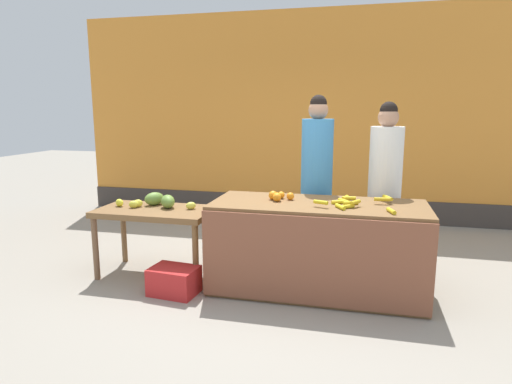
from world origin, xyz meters
TOP-DOWN VIEW (x-y plane):
  - ground_plane at (0.00, 0.00)m, footprint 24.00×24.00m
  - market_wall_back at (0.00, 2.94)m, footprint 7.59×0.23m
  - fruit_stall_counter at (0.44, -0.01)m, footprint 2.02×0.86m
  - side_table_wooden at (-1.25, 0.00)m, footprint 1.19×0.66m
  - banana_bunch_pile at (0.78, -0.02)m, footprint 0.72×0.63m
  - orange_pile at (0.05, 0.04)m, footprint 0.25×0.23m
  - mango_papaya_pile at (-1.27, 0.10)m, footprint 0.91×0.37m
  - vendor_woman_blue_shirt at (0.35, 0.67)m, footprint 0.34×0.34m
  - vendor_woman_white_shirt at (1.06, 0.63)m, footprint 0.34×0.34m
  - produce_crate at (-0.87, -0.43)m, footprint 0.47×0.36m
  - produce_sack at (-0.41, 0.60)m, footprint 0.47×0.45m

SIDE VIEW (x-z plane):
  - ground_plane at x=0.00m, z-range 0.00..0.00m
  - produce_crate at x=-0.87m, z-range 0.00..0.26m
  - produce_sack at x=-0.41m, z-range 0.00..0.51m
  - fruit_stall_counter at x=0.44m, z-range 0.00..0.86m
  - side_table_wooden at x=-1.25m, z-range 0.27..0.99m
  - mango_papaya_pile at x=-1.27m, z-range 0.71..0.85m
  - banana_bunch_pile at x=0.78m, z-range 0.86..0.93m
  - orange_pile at x=0.05m, z-range 0.86..0.95m
  - vendor_woman_white_shirt at x=1.06m, z-range 0.01..1.82m
  - vendor_woman_blue_shirt at x=0.35m, z-range 0.01..1.90m
  - market_wall_back at x=0.00m, z-range -0.03..3.19m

